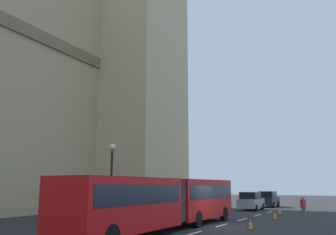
{
  "coord_description": "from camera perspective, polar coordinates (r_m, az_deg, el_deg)",
  "views": [
    {
      "loc": [
        -21.98,
        -8.19,
        2.51
      ],
      "look_at": [
        3.01,
        4.96,
        7.81
      ],
      "focal_mm": 38.88,
      "sensor_mm": 36.0,
      "label": 1
    }
  ],
  "objects": [
    {
      "name": "lane_centre_marking",
      "position": [
        24.55,
        8.47,
        -16.37
      ],
      "size": [
        29.8,
        0.16,
        0.01
      ],
      "color": "silver",
      "rests_on": "ground_plane"
    },
    {
      "name": "traffic_cone_east",
      "position": [
        34.37,
        17.08,
        -13.89
      ],
      "size": [
        0.36,
        0.36,
        0.58
      ],
      "color": "black",
      "rests_on": "ground_plane"
    },
    {
      "name": "street_lamp",
      "position": [
        24.7,
        -8.86,
        -9.23
      ],
      "size": [
        0.44,
        0.44,
        5.27
      ],
      "color": "black",
      "rests_on": "ground_plane"
    },
    {
      "name": "traffic_cone_middle",
      "position": [
        29.45,
        16.39,
        -14.54
      ],
      "size": [
        0.36,
        0.36,
        0.58
      ],
      "color": "black",
      "rests_on": "ground_plane"
    },
    {
      "name": "sedan_trailing",
      "position": [
        46.0,
        15.45,
        -12.24
      ],
      "size": [
        4.4,
        1.86,
        1.85
      ],
      "color": "black",
      "rests_on": "ground_plane"
    },
    {
      "name": "traffic_cone_west",
      "position": [
        22.56,
        12.79,
        -16.03
      ],
      "size": [
        0.36,
        0.36,
        0.58
      ],
      "color": "black",
      "rests_on": "ground_plane"
    },
    {
      "name": "articulated_bus",
      "position": [
        21.59,
        -0.41,
        -12.65
      ],
      "size": [
        16.64,
        2.54,
        2.9
      ],
      "color": "red",
      "rests_on": "ground_plane"
    },
    {
      "name": "pedestrian_near_cones",
      "position": [
        30.39,
        20.44,
        -12.98
      ],
      "size": [
        0.45,
        0.45,
        1.69
      ],
      "color": "#726651",
      "rests_on": "ground_plane"
    },
    {
      "name": "sedan_lead",
      "position": [
        39.89,
        12.89,
        -12.66
      ],
      "size": [
        4.4,
        1.86,
        1.85
      ],
      "color": "gray",
      "rests_on": "ground_plane"
    },
    {
      "name": "ground_plane",
      "position": [
        23.59,
        7.6,
        -16.64
      ],
      "size": [
        160.0,
        160.0,
        0.0
      ],
      "primitive_type": "plane",
      "color": "#262628"
    }
  ]
}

